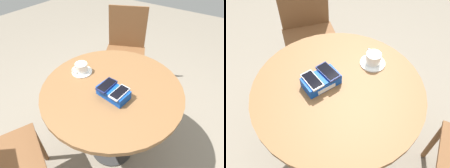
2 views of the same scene
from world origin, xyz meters
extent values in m
plane|color=gray|center=(0.00, 0.00, 0.00)|extent=(8.00, 8.00, 0.00)
cylinder|color=#2D2D2D|center=(0.00, 0.00, 0.01)|extent=(0.37, 0.37, 0.02)
cylinder|color=#2D2D2D|center=(0.00, 0.00, 0.37)|extent=(0.07, 0.07, 0.69)
cylinder|color=brown|center=(0.00, 0.00, 0.73)|extent=(0.90, 0.90, 0.03)
cube|color=#0F42AD|center=(-0.06, 0.07, 0.77)|extent=(0.20, 0.12, 0.06)
cube|color=white|center=(-0.06, 0.01, 0.76)|extent=(0.10, 0.01, 0.03)
cube|color=silver|center=(-0.10, 0.07, 0.80)|extent=(0.07, 0.13, 0.01)
cube|color=black|center=(-0.10, 0.07, 0.81)|extent=(0.06, 0.12, 0.00)
cube|color=navy|center=(-0.01, 0.07, 0.80)|extent=(0.07, 0.13, 0.01)
cube|color=black|center=(-0.01, 0.07, 0.81)|extent=(0.06, 0.12, 0.00)
cylinder|color=white|center=(0.26, 0.00, 0.75)|extent=(0.14, 0.14, 0.01)
cylinder|color=white|center=(0.26, 0.00, 0.78)|extent=(0.08, 0.08, 0.06)
cylinder|color=brown|center=(0.26, 0.00, 0.81)|extent=(0.07, 0.07, 0.00)
torus|color=white|center=(0.27, 0.04, 0.78)|extent=(0.03, 0.06, 0.06)
cylinder|color=brown|center=(0.44, -0.47, 0.22)|extent=(0.04, 0.04, 0.45)
cube|color=brown|center=(0.29, 0.68, 0.47)|extent=(0.57, 0.57, 0.02)
cube|color=brown|center=(0.38, 0.86, 0.71)|extent=(0.38, 0.18, 0.47)
cylinder|color=brown|center=(0.04, 0.58, 0.23)|extent=(0.04, 0.04, 0.46)
cylinder|color=brown|center=(0.39, 0.42, 0.23)|extent=(0.04, 0.04, 0.46)
cylinder|color=brown|center=(0.19, 0.93, 0.23)|extent=(0.04, 0.04, 0.46)
cylinder|color=brown|center=(0.55, 0.78, 0.23)|extent=(0.04, 0.04, 0.46)
camera|label=1|loc=(-0.48, 0.67, 1.49)|focal=28.00mm
camera|label=2|loc=(-0.46, -0.54, 1.62)|focal=35.00mm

